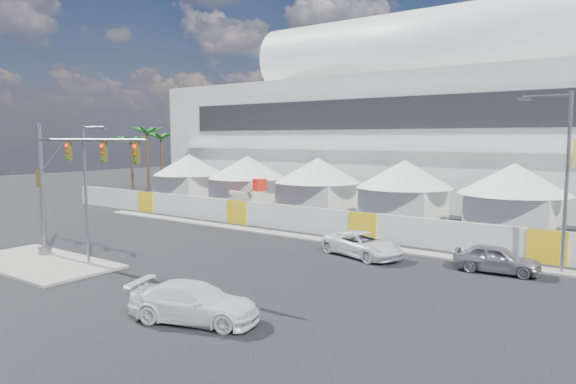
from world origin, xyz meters
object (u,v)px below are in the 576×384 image
Objects in this scene: pickup_curb at (362,244)px; boom_lift at (240,205)px; traffic_mast at (60,184)px; streetlight_curb at (563,169)px; pickup_near at (195,302)px; sedan_silver at (496,259)px; streetlight_median at (88,184)px.

boom_lift is (-17.39, 8.37, 0.26)m from pickup_curb.
streetlight_curb is (24.44, 14.21, 1.07)m from traffic_mast.
streetlight_curb is (10.59, 16.77, 4.90)m from pickup_near.
traffic_mast is at bearing -58.38° from boom_lift.
traffic_mast is at bearing 114.22° from sedan_silver.
streetlight_median is at bearing 5.51° from traffic_mast.
streetlight_median is at bearing 57.57° from pickup_near.
sedan_silver is 0.46× the size of streetlight_curb.
pickup_near is 14.60m from traffic_mast.
streetlight_median is 20.80m from boom_lift.
streetlight_median is (-11.57, -11.26, 3.95)m from pickup_curb.
streetlight_median is (-11.42, 2.79, 3.93)m from pickup_near.
traffic_mast is 28.29m from streetlight_curb.
traffic_mast is 2.45m from streetlight_median.
traffic_mast is (-13.85, 2.56, 3.83)m from pickup_near.
traffic_mast is at bearing 60.86° from pickup_near.
pickup_curb is 19.30m from boom_lift.
pickup_near is at bearing 146.79° from sedan_silver.
pickup_near is at bearing -163.14° from pickup_curb.
boom_lift is at bearing 67.92° from sedan_silver.
pickup_curb is 16.62m from streetlight_median.
sedan_silver is at bearing 29.70° from traffic_mast.
streetlight_median reaches higher than boom_lift.
pickup_curb is 18.52m from traffic_mast.
streetlight_median is (2.44, 0.23, 0.10)m from traffic_mast.
sedan_silver is 26.18m from boom_lift.
pickup_curb is 0.69× the size of streetlight_median.
pickup_curb is at bearing 91.09° from sedan_silver.
boom_lift is (-27.83, 5.65, -4.66)m from streetlight_curb.
traffic_mast is at bearing 146.85° from pickup_curb.
boom_lift is at bearing 106.52° from streetlight_median.
pickup_near is 0.69× the size of boom_lift.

